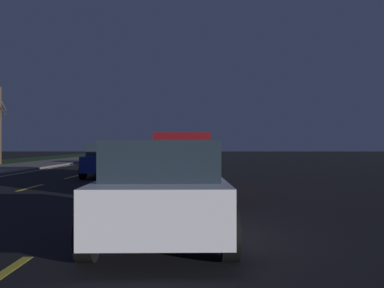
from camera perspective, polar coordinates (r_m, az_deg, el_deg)
name	(u,v)px	position (r m, az deg, el deg)	size (l,w,h in m)	color
ground	(131,169)	(27.67, -7.69, -3.15)	(144.00, 144.00, 0.00)	black
sidewalk_shoulder	(9,168)	(29.67, -22.09, -2.83)	(108.00, 4.00, 0.12)	slate
lane_markings	(93,166)	(31.46, -12.38, -2.78)	(108.00, 7.04, 0.01)	yellow
pickup_truck	(182,160)	(14.25, -1.32, -2.10)	(5.46, 2.35, 1.87)	maroon
sedan_blue	(110,160)	(21.17, -10.35, -1.97)	(4.43, 2.07, 1.54)	navy
sedan_red	(142,155)	(32.00, -6.36, -1.33)	(4.43, 2.08, 1.54)	maroon
sedan_white	(164,189)	(7.17, -3.57, -5.65)	(4.45, 2.10, 1.54)	silver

